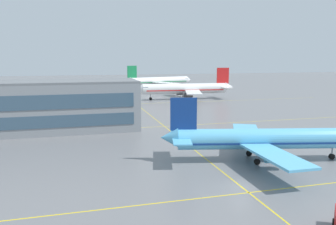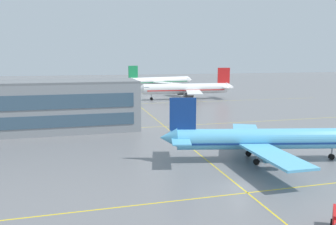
{
  "view_description": "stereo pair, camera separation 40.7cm",
  "coord_description": "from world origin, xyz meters",
  "px_view_note": "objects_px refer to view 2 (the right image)",
  "views": [
    {
      "loc": [
        -19.65,
        -36.73,
        16.35
      ],
      "look_at": [
        -0.75,
        33.61,
        4.42
      ],
      "focal_mm": 35.4,
      "sensor_mm": 36.0,
      "label": 1
    },
    {
      "loc": [
        -19.26,
        -36.84,
        16.35
      ],
      "look_at": [
        -0.75,
        33.61,
        4.42
      ],
      "focal_mm": 35.4,
      "sensor_mm": 36.0,
      "label": 2
    }
  ],
  "objects_px": {
    "airliner_far_left_stand": "(160,81)",
    "airliner_third_row": "(187,89)",
    "airliner_front_gate": "(261,139)",
    "airliner_second_row": "(56,109)"
  },
  "relations": [
    {
      "from": "airliner_front_gate",
      "to": "airliner_far_left_stand",
      "type": "xyz_separation_m",
      "value": [
        13.61,
        127.9,
        0.8
      ]
    },
    {
      "from": "airliner_third_row",
      "to": "airliner_front_gate",
      "type": "bearing_deg",
      "value": -99.56
    },
    {
      "from": "airliner_second_row",
      "to": "airliner_third_row",
      "type": "bearing_deg",
      "value": 38.95
    },
    {
      "from": "airliner_front_gate",
      "to": "airliner_third_row",
      "type": "xyz_separation_m",
      "value": [
        13.51,
        80.22,
        0.79
      ]
    },
    {
      "from": "airliner_far_left_stand",
      "to": "airliner_third_row",
      "type": "bearing_deg",
      "value": -90.12
    },
    {
      "from": "airliner_front_gate",
      "to": "airliner_far_left_stand",
      "type": "bearing_deg",
      "value": 83.93
    },
    {
      "from": "airliner_front_gate",
      "to": "airliner_second_row",
      "type": "relative_size",
      "value": 1.01
    },
    {
      "from": "airliner_front_gate",
      "to": "airliner_second_row",
      "type": "bearing_deg",
      "value": 129.22
    },
    {
      "from": "airliner_second_row",
      "to": "airliner_third_row",
      "type": "relative_size",
      "value": 0.8
    },
    {
      "from": "airliner_second_row",
      "to": "airliner_third_row",
      "type": "xyz_separation_m",
      "value": [
        47.59,
        38.47,
        0.75
      ]
    }
  ]
}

